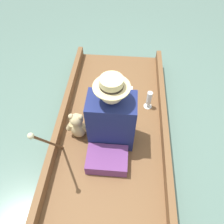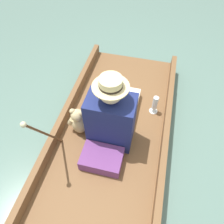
{
  "view_description": "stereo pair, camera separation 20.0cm",
  "coord_description": "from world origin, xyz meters",
  "px_view_note": "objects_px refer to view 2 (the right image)",
  "views": [
    {
      "loc": [
        0.11,
        -1.32,
        2.09
      ],
      "look_at": [
        0.01,
        -0.07,
        0.53
      ],
      "focal_mm": 35.0,
      "sensor_mm": 36.0,
      "label": 1
    },
    {
      "loc": [
        0.31,
        -1.29,
        2.09
      ],
      "look_at": [
        0.01,
        -0.07,
        0.53
      ],
      "focal_mm": 35.0,
      "sensor_mm": 36.0,
      "label": 2
    }
  ],
  "objects_px": {
    "seated_person": "(113,114)",
    "walking_cane": "(43,133)",
    "wine_glass": "(155,104)",
    "teddy_bear": "(79,122)"
  },
  "relations": [
    {
      "from": "wine_glass",
      "to": "teddy_bear",
      "type": "bearing_deg",
      "value": -147.68
    },
    {
      "from": "seated_person",
      "to": "walking_cane",
      "type": "distance_m",
      "value": 0.68
    },
    {
      "from": "seated_person",
      "to": "walking_cane",
      "type": "bearing_deg",
      "value": -149.49
    },
    {
      "from": "seated_person",
      "to": "wine_glass",
      "type": "bearing_deg",
      "value": 32.7
    },
    {
      "from": "wine_glass",
      "to": "walking_cane",
      "type": "distance_m",
      "value": 1.24
    },
    {
      "from": "seated_person",
      "to": "teddy_bear",
      "type": "height_order",
      "value": "seated_person"
    },
    {
      "from": "seated_person",
      "to": "walking_cane",
      "type": "height_order",
      "value": "seated_person"
    },
    {
      "from": "seated_person",
      "to": "teddy_bear",
      "type": "relative_size",
      "value": 2.36
    },
    {
      "from": "walking_cane",
      "to": "teddy_bear",
      "type": "bearing_deg",
      "value": 68.18
    },
    {
      "from": "teddy_bear",
      "to": "walking_cane",
      "type": "distance_m",
      "value": 0.49
    }
  ]
}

